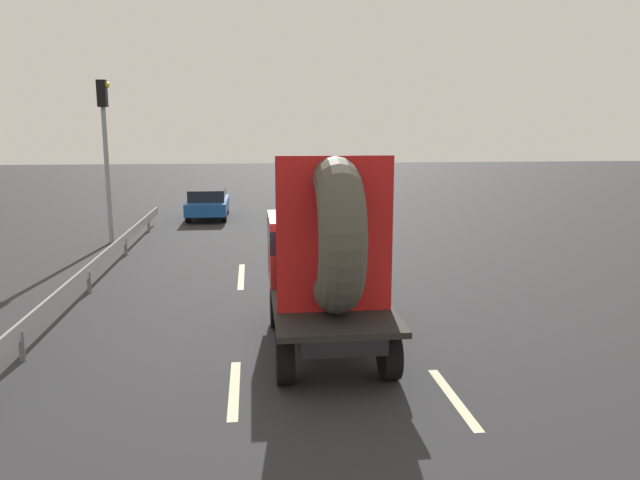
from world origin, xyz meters
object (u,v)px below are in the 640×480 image
Objects in this scene: flatbed_truck at (325,255)px; distant_sedan at (208,202)px; oncoming_car at (332,184)px; traffic_light at (105,138)px.

flatbed_truck is 17.08m from distant_sedan.
distant_sedan reaches higher than oncoming_car.
distant_sedan is 1.10× the size of oncoming_car.
distant_sedan is 0.73× the size of traffic_light.
flatbed_truck is 12.88m from traffic_light.
flatbed_truck is 1.25× the size of oncoming_car.
oncoming_car is at bearing 55.61° from traffic_light.
flatbed_truck is at bearing -98.00° from oncoming_car.
distant_sedan is 7.10m from traffic_light.
traffic_light reaches higher than distant_sedan.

